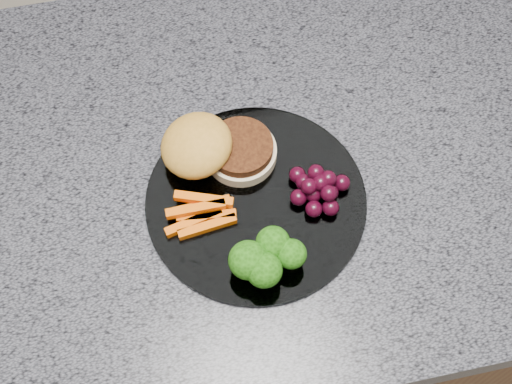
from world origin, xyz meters
TOP-DOWN VIEW (x-y plane):
  - island_cabinet at (0.00, 0.00)m, footprint 1.20×0.60m
  - countertop at (0.00, 0.00)m, footprint 1.20×0.60m
  - plate at (0.01, -0.06)m, footprint 0.26×0.26m
  - burger at (-0.03, 0.01)m, footprint 0.14×0.10m
  - carrot_sticks at (-0.06, -0.07)m, footprint 0.09×0.06m
  - broccoli at (0.00, -0.15)m, footprint 0.09×0.07m
  - grape_bunch at (0.08, -0.07)m, footprint 0.07×0.07m

SIDE VIEW (x-z plane):
  - island_cabinet at x=0.00m, z-range 0.00..0.86m
  - countertop at x=0.00m, z-range 0.86..0.90m
  - plate at x=0.01m, z-range 0.90..0.91m
  - carrot_sticks at x=-0.06m, z-range 0.90..0.92m
  - grape_bunch at x=0.08m, z-range 0.90..0.94m
  - burger at x=-0.03m, z-range 0.90..0.95m
  - broccoli at x=0.00m, z-range 0.91..0.96m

